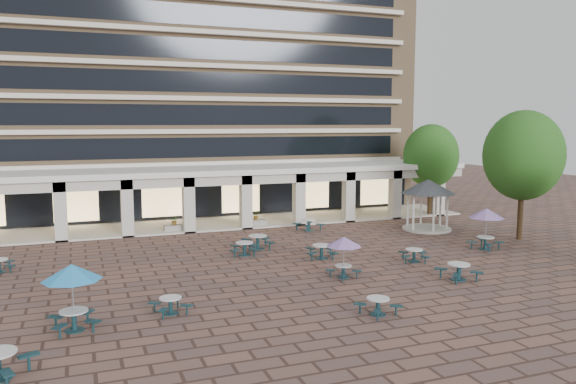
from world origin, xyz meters
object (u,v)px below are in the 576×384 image
at_px(picnic_table_3, 459,270).
at_px(gazebo, 428,192).
at_px(planter_right, 256,221).
at_px(planter_left, 175,226).
at_px(picnic_table_1, 378,305).

height_order(picnic_table_3, gazebo, gazebo).
xyz_separation_m(picnic_table_3, planter_right, (-5.04, 17.45, -0.08)).
relative_size(gazebo, planter_left, 2.63).
distance_m(picnic_table_3, planter_left, 20.71).
relative_size(picnic_table_3, gazebo, 0.48).
distance_m(picnic_table_1, gazebo, 19.54).
xyz_separation_m(planter_left, planter_right, (6.12, -0.00, 0.00)).
height_order(picnic_table_3, planter_left, planter_left).
distance_m(picnic_table_3, planter_right, 18.16).
xyz_separation_m(picnic_table_1, gazebo, (12.53, 14.82, 2.35)).
bearing_deg(picnic_table_3, picnic_table_1, -155.23).
xyz_separation_m(picnic_table_1, picnic_table_3, (6.30, 3.04, 0.08)).
relative_size(picnic_table_1, planter_left, 1.22).
xyz_separation_m(gazebo, planter_left, (-17.39, 5.67, -2.34)).
relative_size(gazebo, planter_right, 2.63).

